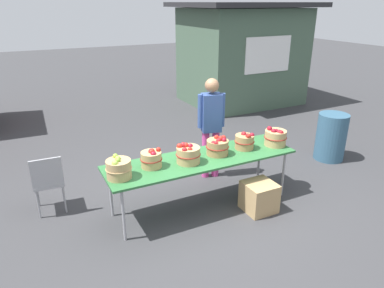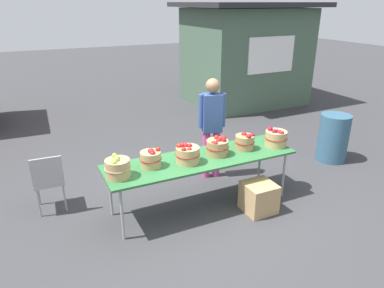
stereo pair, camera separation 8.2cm
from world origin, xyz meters
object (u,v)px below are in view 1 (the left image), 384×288
(apple_basket_red_0, at_px, (151,159))
(produce_crate, at_px, (259,197))
(apple_basket_green_0, at_px, (119,169))
(apple_basket_red_1, at_px, (188,154))
(trash_barrel, at_px, (331,137))
(apple_basket_red_4, at_px, (275,137))
(apple_basket_red_3, at_px, (245,141))
(market_table, at_px, (202,160))
(apple_basket_red_2, at_px, (218,146))
(vendor_adult, at_px, (211,121))
(folding_chair, at_px, (48,180))

(apple_basket_red_0, relative_size, produce_crate, 0.69)
(apple_basket_green_0, xyz_separation_m, apple_basket_red_1, (0.95, 0.02, -0.00))
(trash_barrel, bearing_deg, apple_basket_red_0, -174.68)
(apple_basket_red_4, bearing_deg, apple_basket_red_3, 169.26)
(apple_basket_green_0, bearing_deg, market_table, 3.22)
(apple_basket_red_3, distance_m, apple_basket_red_4, 0.50)
(produce_crate, bearing_deg, apple_basket_red_2, 129.35)
(vendor_adult, bearing_deg, apple_basket_red_2, 82.47)
(apple_basket_red_1, xyz_separation_m, vendor_adult, (0.80, 0.80, 0.11))
(vendor_adult, height_order, produce_crate, vendor_adult)
(market_table, bearing_deg, vendor_adult, 52.84)
(market_table, distance_m, apple_basket_red_1, 0.29)
(apple_basket_red_0, height_order, apple_basket_red_2, apple_basket_red_2)
(apple_basket_red_1, distance_m, vendor_adult, 1.14)
(trash_barrel, bearing_deg, vendor_adult, 171.03)
(produce_crate, bearing_deg, apple_basket_green_0, 167.41)
(apple_basket_red_2, height_order, vendor_adult, vendor_adult)
(apple_basket_green_0, xyz_separation_m, produce_crate, (1.85, -0.41, -0.66))
(apple_basket_red_4, xyz_separation_m, trash_barrel, (1.71, 0.45, -0.44))
(apple_basket_red_2, bearing_deg, apple_basket_green_0, -176.74)
(apple_basket_red_1, height_order, produce_crate, apple_basket_red_1)
(apple_basket_red_0, relative_size, apple_basket_red_2, 0.88)
(market_table, distance_m, apple_basket_red_3, 0.74)
(apple_basket_red_1, bearing_deg, apple_basket_red_3, 3.90)
(market_table, xyz_separation_m, produce_crate, (0.67, -0.48, -0.50))
(apple_basket_red_0, bearing_deg, apple_basket_red_4, -3.38)
(apple_basket_red_1, distance_m, trash_barrel, 3.21)
(market_table, distance_m, apple_basket_red_4, 1.22)
(vendor_adult, bearing_deg, apple_basket_red_3, 117.07)
(market_table, xyz_separation_m, apple_basket_red_0, (-0.72, 0.04, 0.15))
(market_table, bearing_deg, apple_basket_red_3, 1.64)
(folding_chair, bearing_deg, apple_basket_red_3, 166.89)
(produce_crate, bearing_deg, apple_basket_red_0, 159.36)
(folding_chair, relative_size, trash_barrel, 0.99)
(apple_basket_red_2, bearing_deg, apple_basket_red_1, -173.04)
(apple_basket_red_2, xyz_separation_m, apple_basket_red_4, (0.95, -0.09, 0.01))
(apple_basket_red_0, xyz_separation_m, apple_basket_red_4, (1.93, -0.11, 0.01))
(trash_barrel, bearing_deg, apple_basket_red_4, -165.18)
(apple_basket_red_0, bearing_deg, vendor_adult, 28.85)
(apple_basket_red_0, height_order, folding_chair, apple_basket_red_0)
(folding_chair, bearing_deg, trash_barrel, 178.03)
(folding_chair, xyz_separation_m, produce_crate, (2.62, -1.26, -0.30))
(apple_basket_red_0, relative_size, folding_chair, 0.34)
(market_table, distance_m, apple_basket_green_0, 1.19)
(market_table, height_order, apple_basket_red_2, apple_basket_red_2)
(apple_basket_red_0, xyz_separation_m, apple_basket_red_3, (1.44, -0.02, -0.00))
(apple_basket_red_1, height_order, trash_barrel, apple_basket_red_1)
(apple_basket_green_0, xyz_separation_m, vendor_adult, (1.75, 0.82, 0.11))
(apple_basket_red_2, relative_size, vendor_adult, 0.20)
(apple_basket_red_0, bearing_deg, folding_chair, 149.27)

